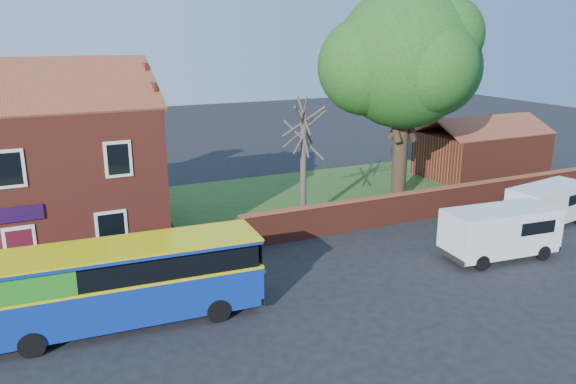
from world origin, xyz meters
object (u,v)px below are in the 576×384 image
bus (115,281)px  van_far (548,203)px  large_tree (404,62)px  van_near (500,230)px

bus → van_far: (21.66, 1.21, -0.43)m
bus → large_tree: (17.57, 8.50, 6.37)m
bus → large_tree: size_ratio=0.76×
van_far → large_tree: (-4.09, 7.29, 6.80)m
bus → van_near: (16.16, -1.01, -0.35)m
van_near → van_far: size_ratio=1.05×
van_far → large_tree: size_ratio=0.41×
bus → large_tree: large_tree is taller
bus → van_far: size_ratio=1.87×
bus → large_tree: bearing=29.1°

